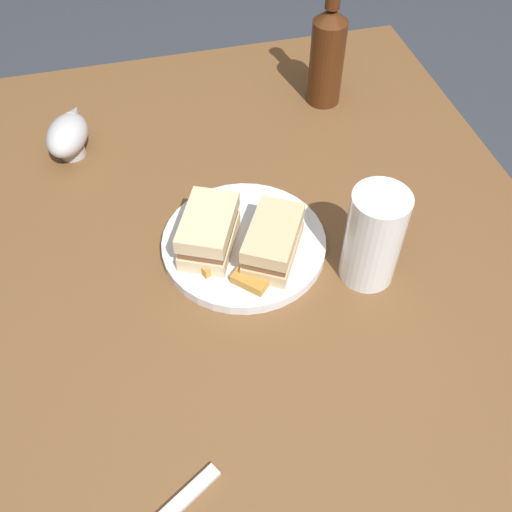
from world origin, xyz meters
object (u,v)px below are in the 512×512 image
Objects in this scene: gravy_boat at (68,135)px; cider_bottle at (327,53)px; sandwich_half_left at (209,231)px; sandwich_half_right at (273,241)px; plate at (244,244)px; pint_glass at (372,242)px.

gravy_boat is 0.48m from cider_bottle.
sandwich_half_right is (0.04, 0.09, -0.00)m from sandwich_half_left.
gravy_boat is 0.49× the size of cider_bottle.
plate is at bearing -138.16° from sandwich_half_right.
sandwich_half_left is at bearing -41.34° from cider_bottle.
plate is at bearing -118.74° from pint_glass.
plate is 0.37m from gravy_boat.
plate is at bearing 40.02° from gravy_boat.
plate is at bearing 87.97° from sandwich_half_left.
pint_glass is 0.42m from cider_bottle.
pint_glass is at bearing 68.42° from sandwich_half_right.
sandwich_half_left is 0.44m from cider_bottle.
sandwich_half_left is 0.09m from sandwich_half_right.
cider_bottle is (-0.36, 0.20, 0.05)m from sandwich_half_right.
plate is 0.06m from sandwich_half_right.
cider_bottle is (-0.04, 0.47, 0.06)m from gravy_boat.
sandwich_half_left is 0.85× the size of pint_glass.
gravy_boat is (-0.28, -0.19, -0.01)m from sandwich_half_left.
pint_glass reaches higher than plate.
plate is 1.89× the size of sandwich_half_left.
gravy_boat is at bearing -139.76° from sandwich_half_right.
sandwich_half_right is 1.07× the size of gravy_boat.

